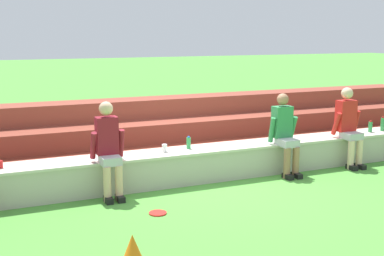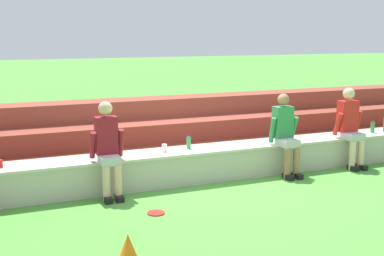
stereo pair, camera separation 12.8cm
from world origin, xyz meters
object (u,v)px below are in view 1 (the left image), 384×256
Objects in this scene: person_far_right at (349,125)px; water_bottle_center_gap at (370,127)px; person_right_of_center at (285,133)px; plastic_cup_middle at (165,148)px; water_bottle_mid_right at (383,124)px; water_bottle_mid_left at (189,143)px; frisbee at (158,213)px; person_center at (109,148)px; sports_cone at (133,248)px; plastic_cup_left_end at (0,164)px.

water_bottle_center_gap is at bearing 18.34° from person_far_right.
person_right_of_center is 10.98× the size of plastic_cup_middle.
person_far_right is 6.50× the size of water_bottle_center_gap.
person_right_of_center is 5.04× the size of water_bottle_mid_right.
water_bottle_mid_left is at bearing 167.48° from person_right_of_center.
plastic_cup_middle is 1.45m from frisbee.
person_far_right is (1.35, 0.03, 0.03)m from person_right_of_center.
plastic_cup_middle is at bearing 179.64° from water_bottle_center_gap.
water_bottle_mid_right is at bearing 2.81° from person_center.
person_center reaches higher than water_bottle_mid_right.
water_bottle_mid_left is at bearing 178.63° from water_bottle_center_gap.
plastic_cup_left_end is at bearing 114.82° from sports_cone.
plastic_cup_middle is at bearing 62.77° from sports_cone.
person_right_of_center is 1.63m from water_bottle_mid_left.
person_right_of_center reaches higher than plastic_cup_middle.
person_center is 2.27m from sports_cone.
water_bottle_center_gap reaches higher than frisbee.
plastic_cup_middle is at bearing -171.88° from water_bottle_mid_left.
water_bottle_mid_left is 0.44m from plastic_cup_middle.
water_bottle_mid_left is at bearing 14.18° from person_center.
person_right_of_center is 2.38m from water_bottle_mid_right.
sports_cone is (1.15, -2.48, -0.41)m from plastic_cup_left_end.
frisbee is (-4.94, -1.19, -0.64)m from water_bottle_mid_right.
person_center is 1.50m from plastic_cup_left_end.
person_far_right reaches higher than person_right_of_center.
person_right_of_center is at bearing -173.64° from water_bottle_mid_right.
water_bottle_center_gap is at bearing -0.36° from plastic_cup_middle.
person_right_of_center is 1.35m from person_far_right.
plastic_cup_left_end is at bearing 176.04° from person_right_of_center.
person_center is 6.43× the size of water_bottle_center_gap.
person_far_right is at bearing 13.63° from frisbee.
person_far_right is at bearing -161.66° from water_bottle_center_gap.
water_bottle_mid_left is 1.64× the size of plastic_cup_middle.
person_center is 4.50× the size of sports_cone.
person_right_of_center reaches higher than frisbee.
water_bottle_mid_right is 3.96m from water_bottle_mid_left.
frisbee is (-0.55, -1.22, -0.57)m from plastic_cup_middle.
person_right_of_center is at bearing -3.96° from plastic_cup_left_end.
water_bottle_center_gap is 5.91m from sports_cone.
person_center is 2.98m from person_right_of_center.
water_bottle_center_gap is 1.74× the size of plastic_cup_middle.
person_center is at bearing 179.97° from person_right_of_center.
person_far_right is 5.17m from sports_cone.
person_far_right is 4.55× the size of sports_cone.
sports_cone is (-3.29, -2.17, -0.56)m from person_right_of_center.
water_bottle_center_gap reaches higher than sports_cone.
person_far_right is at bearing 1.08° from person_right_of_center.
plastic_cup_middle reaches higher than sports_cone.
person_far_right reaches higher than plastic_cup_left_end.
person_center is at bearing -165.82° from water_bottle_mid_left.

